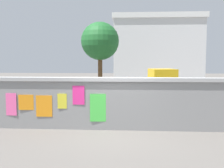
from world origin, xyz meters
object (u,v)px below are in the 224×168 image
Objects in this scene: person_bystander at (124,96)px; motorcycle at (73,100)px; bicycle_far at (193,111)px; person_walking at (129,92)px; bicycle_near at (71,110)px; tree_roadside at (100,41)px; auto_rickshaw_truck at (143,87)px.

motorcycle is at bearing 136.49° from person_bystander.
bicycle_far is 1.05× the size of person_bystander.
motorcycle is 1.17× the size of person_walking.
bicycle_near is 0.33× the size of tree_roadside.
bicycle_near is (-3.00, -3.47, -0.54)m from auto_rickshaw_truck.
auto_rickshaw_truck is at bearing 24.71° from motorcycle.
tree_roadside is at bearing 101.41° from person_bystander.
tree_roadside is at bearing 89.23° from bicycle_near.
auto_rickshaw_truck is 3.87m from bicycle_far.
tree_roadside is (0.45, 7.40, 3.22)m from motorcycle.
person_bystander is at bearing -78.59° from tree_roadside.
person_walking is 1.00× the size of person_bystander.
bicycle_far is (1.70, -3.43, -0.54)m from auto_rickshaw_truck.
tree_roadside is at bearing 86.52° from motorcycle.
bicycle_near is at bearing -90.77° from tree_roadside.
bicycle_near is at bearing 170.76° from person_bystander.
auto_rickshaw_truck is at bearing 76.48° from person_bystander.
auto_rickshaw_truck is 4.62m from bicycle_near.
motorcycle is 5.38m from bicycle_far.
bicycle_far is 2.62m from person_walking.
motorcycle is 8.09m from tree_roadside.
person_bystander reaches higher than motorcycle.
bicycle_near is 2.20m from person_bystander.
person_walking is at bearing 17.91° from bicycle_near.
motorcycle is at bearing 99.47° from bicycle_near.
tree_roadside is (-2.87, 5.88, 2.78)m from auto_rickshaw_truck.
person_bystander is (-0.92, -3.81, 0.09)m from auto_rickshaw_truck.
tree_roadside is (0.13, 9.35, 3.32)m from bicycle_near.
motorcycle is at bearing 159.24° from bicycle_far.
tree_roadside is (-1.95, 9.69, 2.70)m from person_bystander.
auto_rickshaw_truck is 0.74× the size of tree_roadside.
person_walking reaches higher than bicycle_near.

